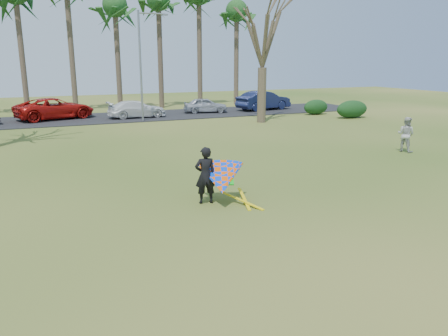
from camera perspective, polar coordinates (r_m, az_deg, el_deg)
name	(u,v)px	position (r m, az deg, el deg)	size (l,w,h in m)	color
ground	(251,220)	(12.83, 3.59, -6.76)	(100.00, 100.00, 0.00)	#235011
parking_strip	(110,118)	(36.36, -14.71, 6.38)	(46.00, 7.00, 0.06)	black
palm_6	(115,6)	(42.59, -14.07, 19.80)	(4.84, 4.84, 10.84)	#4A3B2C
palm_7	(158,1)	(43.55, -8.58, 20.81)	(4.84, 4.84, 11.54)	#48392B
palm_9	(237,12)	(46.24, 1.66, 19.69)	(4.84, 4.84, 10.84)	brown
bare_tree_right	(263,30)	(32.65, 5.13, 17.46)	(6.27, 6.27, 9.21)	brown
streetlight	(142,61)	(33.55, -10.61, 13.60)	(2.28, 0.18, 8.00)	gray
hedge_near	(352,109)	(36.62, 16.38, 7.38)	(2.81, 1.27, 1.41)	#133415
hedge_far	(316,107)	(38.28, 11.90, 7.80)	(2.28, 1.07, 1.26)	#133516
car_2	(55,108)	(36.51, -21.22, 7.26)	(2.71, 5.87, 1.63)	#AF130E
car_3	(137,109)	(35.73, -11.33, 7.56)	(1.86, 4.57, 1.33)	white
car_4	(205,105)	(38.37, -2.45, 8.20)	(1.51, 3.76, 1.28)	#A8ACB6
car_5	(264,100)	(40.68, 5.19, 8.79)	(1.81, 5.20, 1.71)	#161E44
pedestrian_a	(406,134)	(23.82, 22.66, 4.06)	(0.86, 0.67, 1.77)	#B2B2AD
kite_flyer	(219,178)	(13.96, -0.64, -1.29)	(2.13, 2.39, 2.02)	black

